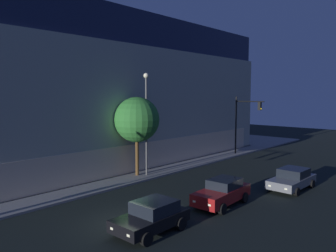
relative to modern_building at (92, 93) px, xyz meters
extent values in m
plane|color=black|center=(-11.59, -19.73, -7.21)|extent=(120.00, 120.00, 0.00)
cube|color=#4C4C51|center=(0.00, 0.05, -7.14)|extent=(35.38, 22.97, 0.15)
cube|color=beige|center=(0.00, -11.04, -5.80)|extent=(31.48, 0.60, 2.52)
cube|color=#AFB09B|center=(0.00, 0.05, -1.41)|extent=(34.98, 22.57, 11.31)
cube|color=#1B233E|center=(0.00, 0.05, 5.80)|extent=(34.28, 22.12, 3.12)
cylinder|color=black|center=(10.82, -13.02, -3.73)|extent=(0.18, 0.18, 6.67)
cylinder|color=black|center=(10.78, -14.77, -0.93)|extent=(0.20, 3.51, 0.12)
cube|color=black|center=(10.75, -16.00, -1.43)|extent=(0.33, 0.33, 0.90)
sphere|color=yellow|center=(10.75, -16.18, -1.71)|extent=(0.18, 0.18, 0.18)
cylinder|color=#4F4F4F|center=(-3.63, -12.88, -2.89)|extent=(0.16, 0.16, 8.34)
sphere|color=#F9EFC6|center=(-3.63, -12.88, 1.43)|extent=(0.44, 0.44, 0.44)
cylinder|color=brown|center=(-4.22, -12.33, -5.44)|extent=(0.31, 0.31, 3.25)
sphere|color=#2F7730|center=(-4.22, -12.33, -2.27)|extent=(3.85, 3.85, 3.85)
cube|color=black|center=(-11.62, -21.38, -6.57)|extent=(4.08, 2.02, 0.61)
cube|color=black|center=(-11.31, -21.38, -5.95)|extent=(2.07, 1.81, 0.63)
cube|color=#F9F4CC|center=(-13.60, -21.99, -6.57)|extent=(0.12, 0.20, 0.12)
cube|color=#F9F4CC|center=(-13.60, -20.79, -6.57)|extent=(0.12, 0.20, 0.12)
cylinder|color=black|center=(-12.87, -22.38, -6.87)|extent=(0.68, 0.24, 0.68)
cylinder|color=black|center=(-12.88, -20.39, -6.87)|extent=(0.68, 0.24, 0.68)
cylinder|color=black|center=(-10.35, -22.37, -6.87)|extent=(0.68, 0.24, 0.68)
cylinder|color=black|center=(-10.36, -20.38, -6.87)|extent=(0.68, 0.24, 0.68)
cube|color=maroon|center=(-5.62, -21.78, -6.50)|extent=(4.65, 2.00, 0.75)
cube|color=black|center=(-5.28, -21.77, -5.84)|extent=(2.15, 1.70, 0.57)
cube|color=#F9F4CC|center=(-7.83, -22.42, -6.50)|extent=(0.13, 0.21, 0.12)
cube|color=#F9F4CC|center=(-7.88, -21.36, -6.50)|extent=(0.13, 0.21, 0.12)
cylinder|color=black|center=(-6.99, -22.74, -6.87)|extent=(0.69, 0.27, 0.68)
cylinder|color=black|center=(-7.08, -20.96, -6.87)|extent=(0.69, 0.27, 0.68)
cylinder|color=black|center=(-4.16, -22.61, -6.87)|extent=(0.69, 0.27, 0.68)
cylinder|color=black|center=(-4.25, -20.83, -6.87)|extent=(0.69, 0.27, 0.68)
cube|color=slate|center=(0.97, -23.65, -6.61)|extent=(4.65, 2.09, 0.60)
cube|color=black|center=(1.31, -23.66, -6.00)|extent=(2.13, 1.83, 0.61)
cube|color=#F9F4CC|center=(-1.30, -24.20, -6.61)|extent=(0.12, 0.20, 0.12)
cube|color=#F9F4CC|center=(-1.28, -23.01, -6.61)|extent=(0.12, 0.20, 0.12)
cylinder|color=black|center=(-0.48, -24.62, -6.91)|extent=(0.62, 0.25, 0.61)
cylinder|color=black|center=(-0.44, -22.63, -6.91)|extent=(0.62, 0.25, 0.61)
cylinder|color=black|center=(2.38, -24.68, -6.91)|extent=(0.62, 0.25, 0.61)
cylinder|color=black|center=(2.42, -22.69, -6.91)|extent=(0.62, 0.25, 0.61)
camera|label=1|loc=(-23.24, -33.13, -0.16)|focal=35.52mm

